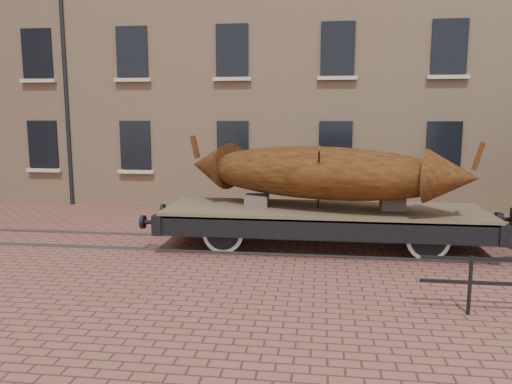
# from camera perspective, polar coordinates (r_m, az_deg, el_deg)

# --- Properties ---
(ground) EXTENTS (90.00, 90.00, 0.00)m
(ground) POSITION_cam_1_polar(r_m,az_deg,el_deg) (12.48, 4.78, -6.36)
(ground) COLOR brown
(warehouse_cream) EXTENTS (40.00, 10.19, 14.00)m
(warehouse_cream) POSITION_cam_1_polar(r_m,az_deg,el_deg) (22.47, 14.41, 18.16)
(warehouse_cream) COLOR tan
(warehouse_cream) RESTS_ON ground
(rail_track) EXTENTS (30.00, 1.52, 0.06)m
(rail_track) POSITION_cam_1_polar(r_m,az_deg,el_deg) (12.47, 4.78, -6.23)
(rail_track) COLOR #59595E
(rail_track) RESTS_ON ground
(flatcar_wagon) EXTENTS (8.67, 2.35, 1.31)m
(flatcar_wagon) POSITION_cam_1_polar(r_m,az_deg,el_deg) (12.28, 7.68, -2.75)
(flatcar_wagon) COLOR brown
(flatcar_wagon) RESTS_ON ground
(iron_boat) EXTENTS (7.12, 3.80, 1.70)m
(iron_boat) POSITION_cam_1_polar(r_m,az_deg,el_deg) (12.11, 7.20, 2.24)
(iron_boat) COLOR brown
(iron_boat) RESTS_ON flatcar_wagon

